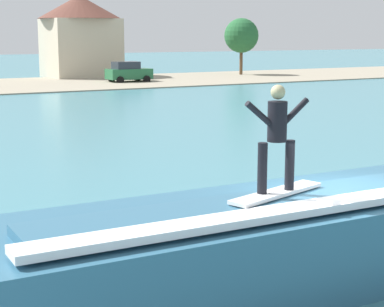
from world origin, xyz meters
name	(u,v)px	position (x,y,z in m)	size (l,w,h in m)	color
ground_plane	(335,273)	(0.00, 0.00, 0.00)	(260.00, 260.00, 0.00)	teal
wave_crest	(265,243)	(-1.48, 0.12, 0.78)	(9.99, 2.94, 1.65)	#30627E
surfboard	(277,193)	(-1.40, -0.06, 1.68)	(2.10, 0.99, 0.06)	white
surfer	(277,132)	(-1.42, -0.06, 2.70)	(1.25, 0.32, 1.77)	black
car_far_shore	(128,72)	(15.24, 45.16, 0.95)	(3.86, 2.25, 1.86)	#23663D
house_gabled_white	(80,33)	(14.00, 54.10, 4.36)	(8.16, 8.16, 7.97)	beige
tree_short_bushy	(241,36)	(29.54, 48.97, 4.07)	(3.54, 3.54, 5.85)	brown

